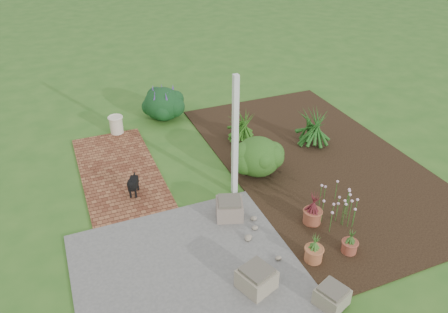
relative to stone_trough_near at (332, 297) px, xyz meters
name	(u,v)px	position (x,y,z in m)	size (l,w,h in m)	color
ground	(222,198)	(-0.48, 3.01, -0.18)	(80.00, 80.00, 0.00)	#30641F
concrete_patio	(191,278)	(-1.73, 1.26, -0.16)	(3.50, 3.50, 0.04)	#5D5D5B
brick_path	(119,171)	(-2.18, 4.76, -0.16)	(1.60, 3.50, 0.04)	brown
garden_bed	(317,160)	(2.02, 3.51, -0.16)	(4.00, 7.00, 0.03)	black
veranda_post	(235,138)	(-0.18, 3.11, 1.07)	(0.10, 0.10, 2.50)	white
stone_trough_near	(332,297)	(0.00, 0.00, 0.00)	(0.41, 0.41, 0.27)	#766E58
stone_trough_mid	(256,279)	(-0.87, 0.70, 0.02)	(0.48, 0.48, 0.32)	gray
stone_trough_far	(229,209)	(-0.58, 2.41, 0.02)	(0.48, 0.48, 0.32)	#75685B
black_dog	(133,184)	(-2.07, 3.74, 0.13)	(0.29, 0.50, 0.45)	black
cream_ceramic_urn	(116,125)	(-1.89, 6.49, 0.08)	(0.32, 0.32, 0.43)	beige
evergreen_shrub	(258,156)	(0.55, 3.56, 0.27)	(0.97, 0.97, 0.83)	#0E3611
agapanthus_clump_back	(313,125)	(2.29, 4.19, 0.35)	(1.10, 1.10, 0.99)	#0D3E13
agapanthus_clump_front	(241,124)	(0.80, 4.98, 0.29)	(0.98, 0.98, 0.88)	#123D0C
pink_flower_patch	(337,202)	(1.25, 1.70, 0.15)	(0.94, 0.94, 0.60)	#113D0F
terracotta_pot_bronze	(312,216)	(0.74, 1.69, -0.01)	(0.32, 0.32, 0.26)	#9D4F35
terracotta_pot_small_left	(349,247)	(0.90, 0.80, -0.04)	(0.25, 0.25, 0.21)	#9A4834
terracotta_pot_small_right	(314,254)	(0.25, 0.87, -0.02)	(0.29, 0.29, 0.24)	#AF633B
purple_flowering_bush	(163,103)	(-0.56, 6.90, 0.26)	(1.01, 1.01, 0.86)	black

